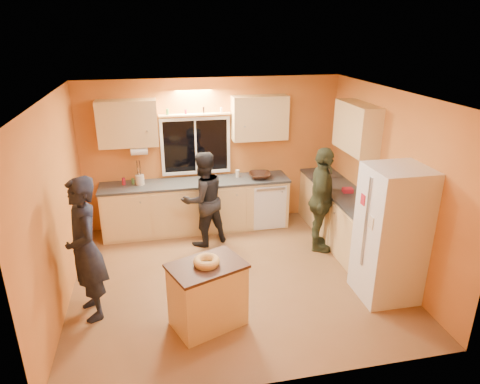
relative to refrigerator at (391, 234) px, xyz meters
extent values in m
plane|color=brown|center=(-1.89, 0.80, -0.90)|extent=(4.50, 4.50, 0.00)
cube|color=orange|center=(-1.89, 2.80, 0.40)|extent=(4.50, 0.04, 2.60)
cube|color=orange|center=(-1.89, -1.20, 0.40)|extent=(4.50, 0.04, 2.60)
cube|color=orange|center=(-4.14, 0.80, 0.40)|extent=(0.04, 4.00, 2.60)
cube|color=orange|center=(0.36, 0.80, 0.40)|extent=(0.04, 4.00, 2.60)
cube|color=white|center=(-1.89, 0.80, 1.70)|extent=(4.50, 4.00, 0.02)
cube|color=black|center=(-2.19, 2.79, 0.55)|extent=(1.10, 0.02, 0.90)
cube|color=white|center=(-2.19, 2.77, 0.55)|extent=(1.20, 0.04, 1.00)
cube|color=#D9BD72|center=(-3.29, 2.64, 1.02)|extent=(0.95, 0.33, 0.75)
cube|color=#D9BD72|center=(-1.09, 2.64, 1.02)|extent=(0.95, 0.33, 0.75)
cube|color=#D9BD72|center=(0.19, 1.60, 1.02)|extent=(0.33, 1.00, 0.75)
cylinder|color=silver|center=(-3.14, 2.52, 0.58)|extent=(0.27, 0.12, 0.12)
cube|color=#D9BD72|center=(-2.24, 2.50, -0.47)|extent=(3.20, 0.60, 0.86)
cube|color=#282B2D|center=(-2.24, 2.50, -0.02)|extent=(3.24, 0.62, 0.04)
cube|color=#D9BD72|center=(0.06, 2.50, -0.47)|extent=(0.60, 0.60, 0.86)
cube|color=#282B2D|center=(0.06, 2.50, -0.02)|extent=(0.62, 0.62, 0.04)
cube|color=#D9BD72|center=(0.06, 1.30, -0.47)|extent=(0.60, 1.80, 0.86)
cube|color=#282B2D|center=(0.06, 1.30, -0.02)|extent=(0.62, 1.84, 0.04)
cube|color=silver|center=(0.00, 0.00, 0.00)|extent=(0.72, 0.70, 1.80)
cube|color=#D9BD72|center=(-2.40, -0.14, -0.50)|extent=(0.96, 0.80, 0.80)
cube|color=black|center=(-2.40, -0.14, -0.09)|extent=(1.00, 0.85, 0.04)
torus|color=tan|center=(-2.40, -0.14, -0.03)|extent=(0.31, 0.31, 0.09)
imported|color=black|center=(-3.79, 0.36, 0.01)|extent=(0.63, 0.77, 1.81)
imported|color=black|center=(-2.18, 1.95, -0.11)|extent=(0.94, 0.85, 1.57)
imported|color=#2F3622|center=(-0.39, 1.39, -0.05)|extent=(0.77, 1.07, 1.69)
imported|color=black|center=(-1.12, 2.45, 0.05)|extent=(0.44, 0.44, 0.09)
cylinder|color=beige|center=(-3.17, 2.54, 0.09)|extent=(0.14, 0.14, 0.17)
imported|color=gray|center=(0.14, 0.62, 0.14)|extent=(0.28, 0.26, 0.28)
cube|color=#AB1A2B|center=(0.09, 1.49, 0.04)|extent=(0.18, 0.14, 0.07)
camera|label=1|loc=(-2.89, -4.41, 2.50)|focal=32.00mm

